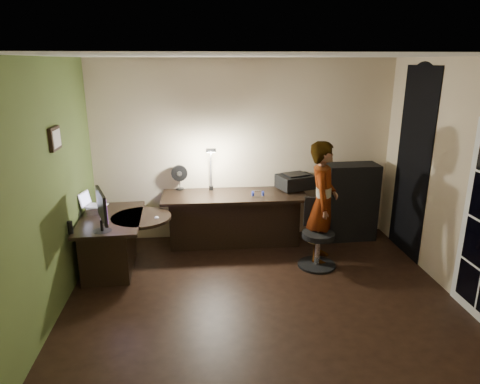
{
  "coord_description": "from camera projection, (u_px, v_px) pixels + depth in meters",
  "views": [
    {
      "loc": [
        -0.68,
        -4.3,
        2.66
      ],
      "look_at": [
        -0.15,
        1.05,
        1.0
      ],
      "focal_mm": 32.0,
      "sensor_mm": 36.0,
      "label": 1
    }
  ],
  "objects": [
    {
      "name": "floor",
      "position": [
        262.0,
        301.0,
        4.93
      ],
      "size": [
        4.5,
        4.0,
        0.01
      ],
      "primitive_type": "cube",
      "color": "black",
      "rests_on": "ground"
    },
    {
      "name": "ceiling",
      "position": [
        266.0,
        55.0,
        4.14
      ],
      "size": [
        4.5,
        4.0,
        0.01
      ],
      "primitive_type": "cube",
      "color": "silver",
      "rests_on": "floor"
    },
    {
      "name": "wall_back",
      "position": [
        244.0,
        151.0,
        6.44
      ],
      "size": [
        4.5,
        0.01,
        2.7
      ],
      "primitive_type": "cube",
      "color": "beige",
      "rests_on": "floor"
    },
    {
      "name": "wall_front",
      "position": [
        313.0,
        282.0,
        2.63
      ],
      "size": [
        4.5,
        0.01,
        2.7
      ],
      "primitive_type": "cube",
      "color": "beige",
      "rests_on": "floor"
    },
    {
      "name": "wall_left",
      "position": [
        43.0,
        195.0,
        4.32
      ],
      "size": [
        0.01,
        4.0,
        2.7
      ],
      "primitive_type": "cube",
      "color": "beige",
      "rests_on": "floor"
    },
    {
      "name": "wall_right",
      "position": [
        464.0,
        183.0,
        4.75
      ],
      "size": [
        0.01,
        4.0,
        2.7
      ],
      "primitive_type": "cube",
      "color": "beige",
      "rests_on": "floor"
    },
    {
      "name": "green_wall_overlay",
      "position": [
        45.0,
        195.0,
        4.33
      ],
      "size": [
        0.0,
        4.0,
        2.7
      ],
      "primitive_type": "cube",
      "color": "#495C29",
      "rests_on": "floor"
    },
    {
      "name": "arched_doorway",
      "position": [
        413.0,
        164.0,
        5.85
      ],
      "size": [
        0.01,
        0.9,
        2.6
      ],
      "primitive_type": "cube",
      "color": "black",
      "rests_on": "floor"
    },
    {
      "name": "framed_picture",
      "position": [
        55.0,
        139.0,
        4.61
      ],
      "size": [
        0.04,
        0.3,
        0.25
      ],
      "primitive_type": "cube",
      "color": "black",
      "rests_on": "wall_left"
    },
    {
      "name": "desk_left",
      "position": [
        113.0,
        243.0,
        5.61
      ],
      "size": [
        0.82,
        1.29,
        0.72
      ],
      "primitive_type": "cube",
      "rotation": [
        0.0,
        0.0,
        0.04
      ],
      "color": "black",
      "rests_on": "floor"
    },
    {
      "name": "desk_right",
      "position": [
        235.0,
        220.0,
        6.35
      ],
      "size": [
        2.11,
        0.76,
        0.79
      ],
      "primitive_type": "cube",
      "rotation": [
        0.0,
        0.0,
        -0.01
      ],
      "color": "black",
      "rests_on": "floor"
    },
    {
      "name": "cabinet",
      "position": [
        350.0,
        202.0,
        6.53
      ],
      "size": [
        0.8,
        0.42,
        1.18
      ],
      "primitive_type": "cube",
      "rotation": [
        0.0,
        0.0,
        0.03
      ],
      "color": "black",
      "rests_on": "floor"
    },
    {
      "name": "laptop_stand",
      "position": [
        96.0,
        210.0,
        5.65
      ],
      "size": [
        0.29,
        0.26,
        0.1
      ],
      "primitive_type": "cube",
      "rotation": [
        0.0,
        0.0,
        0.25
      ],
      "color": "silver",
      "rests_on": "desk_left"
    },
    {
      "name": "laptop",
      "position": [
        95.0,
        199.0,
        5.61
      ],
      "size": [
        0.34,
        0.33,
        0.19
      ],
      "primitive_type": "cube",
      "rotation": [
        0.0,
        0.0,
        -0.24
      ],
      "color": "silver",
      "rests_on": "laptop_stand"
    },
    {
      "name": "monitor",
      "position": [
        101.0,
        217.0,
        5.02
      ],
      "size": [
        0.3,
        0.56,
        0.37
      ],
      "primitive_type": "cube",
      "rotation": [
        0.0,
        0.0,
        0.36
      ],
      "color": "black",
      "rests_on": "desk_left"
    },
    {
      "name": "mouse",
      "position": [
        157.0,
        218.0,
        5.49
      ],
      "size": [
        0.07,
        0.09,
        0.03
      ],
      "primitive_type": "ellipsoid",
      "rotation": [
        0.0,
        0.0,
        -0.15
      ],
      "color": "silver",
      "rests_on": "desk_left"
    },
    {
      "name": "phone",
      "position": [
        125.0,
        213.0,
        5.69
      ],
      "size": [
        0.1,
        0.14,
        0.01
      ],
      "primitive_type": "cube",
      "rotation": [
        0.0,
        0.0,
        -0.28
      ],
      "color": "black",
      "rests_on": "desk_left"
    },
    {
      "name": "pen",
      "position": [
        152.0,
        220.0,
        5.44
      ],
      "size": [
        0.02,
        0.13,
        0.01
      ],
      "primitive_type": "cube",
      "rotation": [
        0.0,
        0.0,
        0.09
      ],
      "color": "black",
      "rests_on": "desk_left"
    },
    {
      "name": "speaker",
      "position": [
        70.0,
        228.0,
        4.98
      ],
      "size": [
        0.08,
        0.08,
        0.16
      ],
      "primitive_type": "cylinder",
      "rotation": [
        0.0,
        0.0,
        -0.36
      ],
      "color": "black",
      "rests_on": "desk_left"
    },
    {
      "name": "notepad",
      "position": [
        114.0,
        228.0,
        5.17
      ],
      "size": [
        0.22,
        0.26,
        0.01
      ],
      "primitive_type": "cube",
      "rotation": [
        0.0,
        0.0,
        0.34
      ],
      "color": "silver",
      "rests_on": "desk_left"
    },
    {
      "name": "desk_fan",
      "position": [
        180.0,
        177.0,
        6.37
      ],
      "size": [
        0.25,
        0.15,
        0.37
      ],
      "primitive_type": "cube",
      "rotation": [
        0.0,
        0.0,
        0.1
      ],
      "color": "black",
      "rests_on": "desk_right"
    },
    {
      "name": "headphones",
      "position": [
        258.0,
        193.0,
        6.09
      ],
      "size": [
        0.19,
        0.08,
        0.09
      ],
      "primitive_type": "cube",
      "rotation": [
        0.0,
        0.0,
        0.03
      ],
      "color": "#24339F",
      "rests_on": "desk_right"
    },
    {
      "name": "printer",
      "position": [
        295.0,
        181.0,
        6.45
      ],
      "size": [
        0.6,
        0.53,
        0.22
      ],
      "primitive_type": "cube",
      "rotation": [
        0.0,
        0.0,
        0.32
      ],
      "color": "black",
      "rests_on": "desk_right"
    },
    {
      "name": "desk_lamp",
      "position": [
        211.0,
        166.0,
        6.28
      ],
      "size": [
        0.28,
        0.37,
        0.72
      ],
      "primitive_type": "cube",
      "rotation": [
        0.0,
        0.0,
        -0.35
      ],
      "color": "black",
      "rests_on": "desk_right"
    },
    {
      "name": "office_chair",
      "position": [
        318.0,
        235.0,
        5.64
      ],
      "size": [
        0.59,
        0.59,
        0.91
      ],
      "primitive_type": "cube",
      "rotation": [
        0.0,
        0.0,
        -0.18
      ],
      "color": "black",
      "rests_on": "floor"
    },
    {
      "name": "person",
      "position": [
        322.0,
        203.0,
        5.73
      ],
      "size": [
        0.57,
        0.69,
        1.67
      ],
      "primitive_type": "imported",
      "rotation": [
        0.0,
        0.0,
        1.23
      ],
      "color": "#D8A88C",
      "rests_on": "floor"
    }
  ]
}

